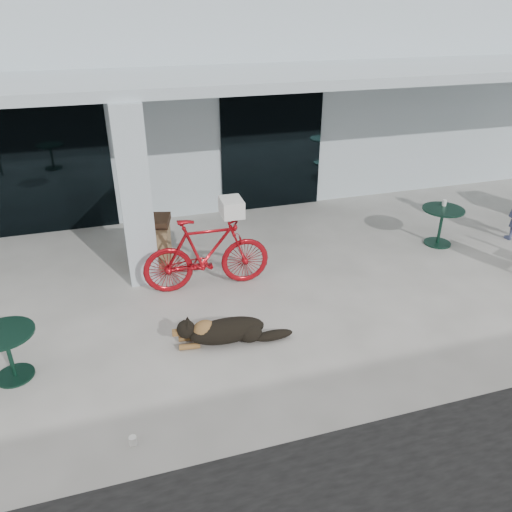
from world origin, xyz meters
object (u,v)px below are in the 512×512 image
object	(u,v)px
cafe_table_near	(10,355)
trash_receptacle	(156,241)
dog	(227,329)
bicycle	(207,253)
cafe_table_far	(440,226)

from	to	relation	value
cafe_table_near	trash_receptacle	xyz separation A→B (m)	(2.23, 2.67, 0.12)
dog	cafe_table_near	xyz separation A→B (m)	(-2.92, 0.08, 0.14)
bicycle	cafe_table_near	xyz separation A→B (m)	(-2.98, -1.55, -0.30)
bicycle	trash_receptacle	distance (m)	1.35
dog	cafe_table_near	world-z (taller)	cafe_table_near
cafe_table_near	dog	bearing A→B (deg)	-1.66
bicycle	cafe_table_far	xyz separation A→B (m)	(4.90, 0.32, -0.27)
bicycle	cafe_table_near	bearing A→B (deg)	118.98
dog	bicycle	bearing A→B (deg)	94.68
dog	trash_receptacle	size ratio (longest dim) A/B	1.36
bicycle	dog	xyz separation A→B (m)	(-0.06, -1.64, -0.44)
cafe_table_near	cafe_table_far	world-z (taller)	cafe_table_far
dog	trash_receptacle	xyz separation A→B (m)	(-0.68, 2.75, 0.26)
cafe_table_near	cafe_table_far	distance (m)	8.10
cafe_table_near	trash_receptacle	size ratio (longest dim) A/B	0.80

